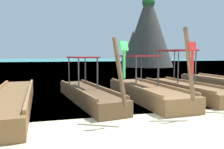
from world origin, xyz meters
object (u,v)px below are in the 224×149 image
at_px(longtail_boat_green_ribbon, 87,93).
at_px(karst_rock, 146,31).
at_px(longtail_boat_turquoise_ribbon, 221,84).
at_px(longtail_boat_red_ribbon, 146,91).
at_px(longtail_boat_orange_ribbon, 13,100).
at_px(longtail_boat_pink_ribbon, 185,88).

xyz_separation_m(longtail_boat_green_ribbon, karst_rock, (12.75, 23.38, 5.22)).
bearing_deg(longtail_boat_green_ribbon, longtail_boat_turquoise_ribbon, 7.34).
height_order(longtail_boat_turquoise_ribbon, karst_rock, karst_rock).
distance_m(longtail_boat_green_ribbon, longtail_boat_turquoise_ribbon, 6.87).
xyz_separation_m(longtail_boat_red_ribbon, karst_rock, (10.44, 23.54, 5.21)).
xyz_separation_m(longtail_boat_orange_ribbon, longtail_boat_turquoise_ribbon, (9.37, 1.24, 0.03)).
height_order(longtail_boat_orange_ribbon, longtail_boat_turquoise_ribbon, longtail_boat_turquoise_ribbon).
distance_m(longtail_boat_pink_ribbon, karst_rock, 25.26).
height_order(longtail_boat_orange_ribbon, karst_rock, karst_rock).
bearing_deg(karst_rock, longtail_boat_green_ribbon, -118.61).
height_order(longtail_boat_green_ribbon, longtail_boat_turquoise_ribbon, longtail_boat_turquoise_ribbon).
bearing_deg(longtail_boat_orange_ribbon, longtail_boat_red_ribbon, 2.35).
height_order(longtail_boat_orange_ribbon, longtail_boat_red_ribbon, longtail_boat_red_ribbon).
xyz_separation_m(longtail_boat_green_ribbon, longtail_boat_red_ribbon, (2.31, -0.16, 0.01)).
relative_size(longtail_boat_red_ribbon, karst_rock, 0.48).
xyz_separation_m(longtail_boat_red_ribbon, longtail_boat_turquoise_ribbon, (4.51, 1.04, -0.02)).
xyz_separation_m(longtail_boat_pink_ribbon, longtail_boat_turquoise_ribbon, (2.52, 0.72, -0.01)).
relative_size(longtail_boat_pink_ribbon, karst_rock, 0.49).
height_order(longtail_boat_green_ribbon, longtail_boat_pink_ribbon, longtail_boat_pink_ribbon).
relative_size(longtail_boat_orange_ribbon, longtail_boat_pink_ribbon, 1.25).
distance_m(longtail_boat_green_ribbon, longtail_boat_pink_ribbon, 4.30).
xyz_separation_m(longtail_boat_green_ribbon, longtail_boat_turquoise_ribbon, (6.82, 0.88, -0.00)).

